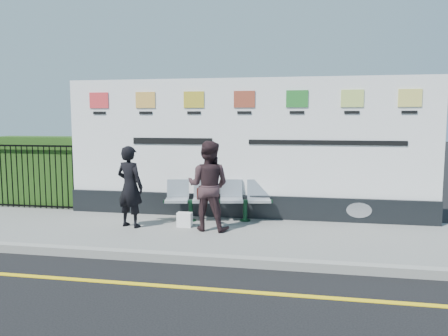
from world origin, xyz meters
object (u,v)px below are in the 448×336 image
bench (218,210)px  woman_left (130,187)px  woman_right (208,186)px  billboard (245,158)px

bench → woman_left: (-1.61, -0.81, 0.57)m
bench → woman_right: bearing=-103.4°
woman_right → billboard: bearing=-107.5°
woman_left → woman_right: bearing=-161.4°
billboard → woman_right: (-0.53, -1.23, -0.44)m
bench → woman_left: 1.89m
billboard → woman_left: bearing=-148.6°
woman_right → bench: bearing=-87.0°
bench → woman_right: woman_right is taller
woman_left → woman_right: size_ratio=0.94×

